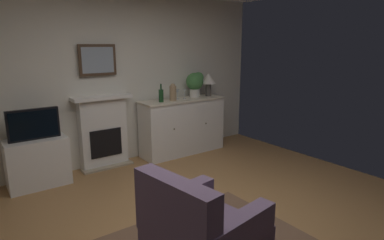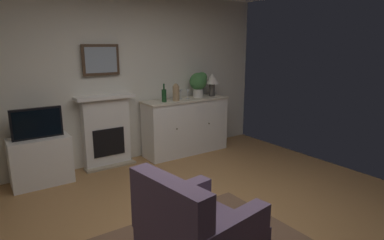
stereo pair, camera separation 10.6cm
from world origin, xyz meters
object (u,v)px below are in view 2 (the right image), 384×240
(wine_bottle, at_px, (164,95))
(sideboard_cabinet, at_px, (186,126))
(wine_glass_center, at_px, (188,92))
(tv_cabinet, at_px, (41,161))
(vase_decorative, at_px, (176,92))
(potted_plant_small, at_px, (199,82))
(fireplace_unit, at_px, (106,131))
(table_lamp, at_px, (212,80))
(wine_glass_left, at_px, (181,92))
(armchair, at_px, (196,234))
(framed_picture, at_px, (101,60))
(tv_set, at_px, (37,123))

(wine_bottle, bearing_deg, sideboard_cabinet, 5.95)
(wine_glass_center, xyz_separation_m, tv_cabinet, (-2.35, 0.02, -0.74))
(wine_glass_center, bearing_deg, tv_cabinet, 179.39)
(vase_decorative, height_order, potted_plant_small, potted_plant_small)
(fireplace_unit, relative_size, potted_plant_small, 2.56)
(fireplace_unit, bearing_deg, tv_cabinet, -170.55)
(tv_cabinet, bearing_deg, table_lamp, -0.30)
(tv_cabinet, height_order, potted_plant_small, potted_plant_small)
(sideboard_cabinet, bearing_deg, wine_glass_center, -15.29)
(wine_glass_left, xyz_separation_m, armchair, (-1.57, -2.67, -0.68))
(framed_picture, bearing_deg, potted_plant_small, -6.17)
(tv_set, distance_m, armchair, 2.75)
(wine_bottle, relative_size, tv_set, 0.47)
(framed_picture, relative_size, wine_bottle, 1.90)
(sideboard_cabinet, relative_size, vase_decorative, 5.33)
(tv_set, bearing_deg, framed_picture, 13.31)
(vase_decorative, bearing_deg, tv_cabinet, 178.22)
(wine_glass_left, relative_size, wine_glass_center, 1.00)
(wine_glass_left, distance_m, tv_set, 2.25)
(wine_bottle, bearing_deg, wine_glass_center, 4.30)
(wine_bottle, height_order, wine_glass_center, wine_bottle)
(fireplace_unit, height_order, tv_cabinet, fireplace_unit)
(fireplace_unit, relative_size, sideboard_cabinet, 0.73)
(wine_bottle, bearing_deg, framed_picture, 163.29)
(vase_decorative, xyz_separation_m, armchair, (-1.42, -2.58, -0.70))
(fireplace_unit, relative_size, framed_picture, 2.00)
(table_lamp, distance_m, tv_cabinet, 3.01)
(vase_decorative, bearing_deg, potted_plant_small, 10.32)
(tv_cabinet, xyz_separation_m, armchair, (0.67, -2.65, 0.06))
(sideboard_cabinet, distance_m, table_lamp, 0.93)
(tv_cabinet, relative_size, tv_set, 1.21)
(framed_picture, relative_size, table_lamp, 1.38)
(table_lamp, bearing_deg, fireplace_unit, 174.65)
(tv_cabinet, bearing_deg, framed_picture, 12.01)
(vase_decorative, relative_size, tv_cabinet, 0.37)
(table_lamp, relative_size, wine_glass_left, 2.42)
(vase_decorative, distance_m, tv_cabinet, 2.22)
(table_lamp, xyz_separation_m, armchair, (-2.20, -2.63, -0.84))
(table_lamp, relative_size, vase_decorative, 1.42)
(tv_cabinet, bearing_deg, wine_glass_center, -0.61)
(sideboard_cabinet, height_order, armchair, sideboard_cabinet)
(framed_picture, height_order, wine_glass_center, framed_picture)
(table_lamp, height_order, tv_cabinet, table_lamp)
(wine_glass_center, bearing_deg, potted_plant_small, 11.72)
(wine_glass_left, bearing_deg, potted_plant_small, 1.19)
(tv_cabinet, bearing_deg, fireplace_unit, 9.45)
(tv_cabinet, bearing_deg, wine_glass_left, 0.58)
(wine_bottle, distance_m, wine_glass_center, 0.48)
(wine_glass_center, bearing_deg, armchair, -122.58)
(tv_cabinet, bearing_deg, sideboard_cabinet, -0.37)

